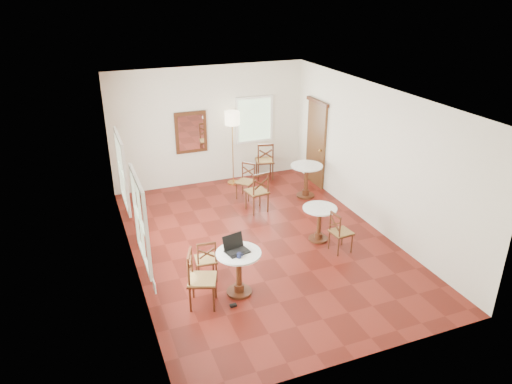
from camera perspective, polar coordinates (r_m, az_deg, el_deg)
ground at (r=9.74m, az=0.65°, el=-6.06°), size 7.00×7.00×0.00m
room_shell at (r=9.16m, az=-0.29°, el=4.97°), size 5.02×7.02×3.01m
cafe_table_near at (r=8.04m, az=-2.07°, el=-9.05°), size 0.75×0.75×0.80m
cafe_table_mid at (r=9.72m, az=7.54°, el=-3.32°), size 0.69×0.69×0.73m
cafe_table_back at (r=11.63m, az=6.01°, el=1.76°), size 0.77×0.77×0.81m
chair_near_a at (r=8.47m, az=-5.99°, el=-8.01°), size 0.41×0.41×0.81m
chair_near_b at (r=7.82m, az=-6.61°, el=-10.26°), size 0.59×0.59×0.99m
chair_mid_a at (r=10.81m, az=0.17°, el=0.05°), size 0.51×0.51×0.98m
chair_mid_b at (r=9.40m, az=10.00°, el=-4.72°), size 0.42×0.42×0.83m
chair_back_a at (r=12.65m, az=1.04°, el=3.76°), size 0.57×0.57×1.02m
chair_back_b at (r=11.54m, az=-1.21°, el=1.30°), size 0.56×0.56×0.86m
floor_lamp at (r=12.01m, az=-2.86°, el=8.20°), size 0.37×0.37×1.91m
laptop at (r=7.89m, az=-2.47°, el=-6.60°), size 0.43×0.38×0.26m
mouse at (r=7.78m, az=-1.90°, el=-7.46°), size 0.11×0.08×0.04m
navy_mug at (r=7.72m, az=-2.00°, el=-7.55°), size 0.11×0.07×0.09m
water_glass at (r=7.98m, az=-3.40°, el=-6.39°), size 0.06×0.06×0.10m
power_adapter at (r=8.01m, az=-2.72°, el=-13.35°), size 0.11×0.06×0.04m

